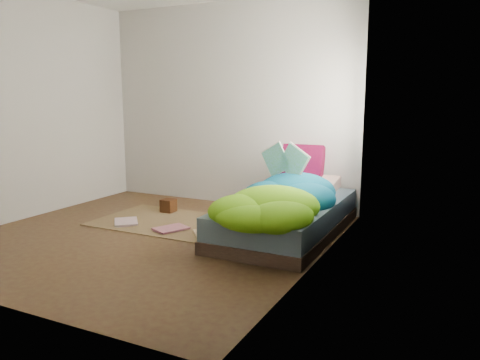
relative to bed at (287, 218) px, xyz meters
The scene contains 12 objects.
ground 1.43m from the bed, 149.45° to the right, with size 3.50×3.50×0.00m, color #46261B.
room_walls 2.02m from the bed, 149.42° to the right, with size 3.54×3.54×2.62m.
bed is the anchor object (origin of this frame).
duvet 0.41m from the bed, 90.00° to the right, with size 0.96×1.84×0.34m, color navy, non-canonical shape.
rug 1.39m from the bed, behind, with size 1.60×1.10×0.01m, color brown.
pillow_floral 0.85m from the bed, 87.15° to the left, with size 0.54×0.33×0.12m, color beige.
pillow_magenta 1.01m from the bed, 99.12° to the left, with size 0.49×0.15×0.49m, color #460424.
open_book 0.72m from the bed, 118.38° to the left, with size 0.49×0.11×0.30m, color #2D8B3C, non-canonical shape.
wooden_box 1.64m from the bed, behind, with size 0.16×0.16×0.16m, color #3E1F0E.
floor_book_a 1.92m from the bed, 163.94° to the right, with size 0.25×0.34×0.03m, color beige.
floor_book_b 1.31m from the bed, 161.43° to the right, with size 0.25×0.34×0.03m, color #B86A73.
floor_book_c 0.96m from the bed, 146.39° to the right, with size 0.24×0.32×0.02m, color tan.
Camera 1 is at (2.86, -3.71, 1.40)m, focal length 35.00 mm.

